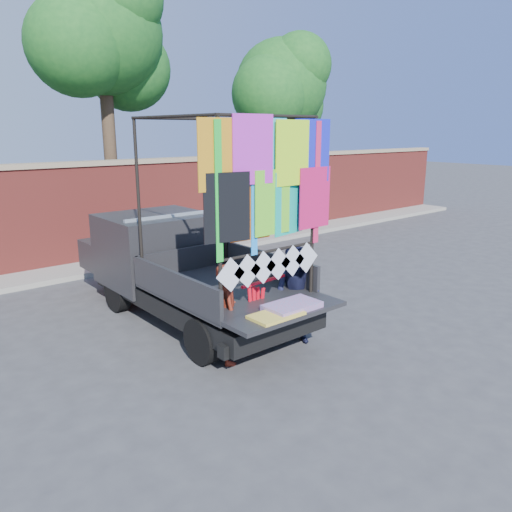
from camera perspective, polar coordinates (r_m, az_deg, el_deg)
ground at (r=8.12m, az=2.88°, el=-10.30°), size 90.00×90.00×0.00m
brick_wall at (r=13.54m, az=-17.68°, el=4.89°), size 30.00×0.45×2.61m
curb at (r=13.16m, az=-16.09°, el=-0.89°), size 30.00×1.20×0.12m
tree_mid at (r=14.99m, az=-16.94°, el=22.60°), size 4.20×3.30×7.73m
tree_right at (r=18.51m, az=3.10°, el=18.51°), size 4.20×3.30×6.62m
pickup_truck at (r=9.51m, az=-9.58°, el=-0.98°), size 2.26×5.67×3.57m
woman at (r=7.35m, az=-3.27°, el=-6.62°), size 0.56×0.65×1.51m
man at (r=8.05m, az=4.67°, el=-4.46°), size 0.86×0.95×1.59m
streamer_bundle at (r=7.55m, az=0.38°, el=-4.36°), size 0.90×0.11×0.62m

